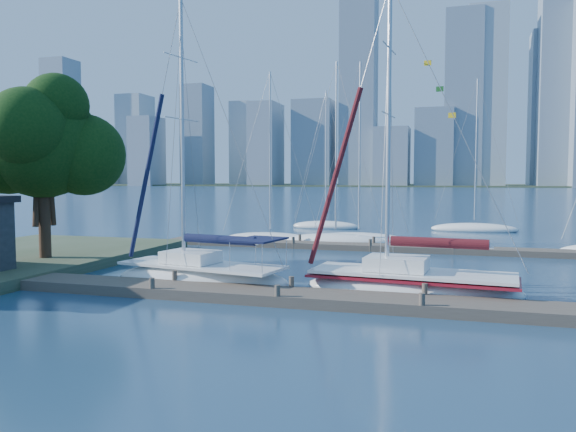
% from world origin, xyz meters
% --- Properties ---
extents(ground, '(700.00, 700.00, 0.00)m').
position_xyz_m(ground, '(0.00, 0.00, 0.00)').
color(ground, '#172E4B').
rests_on(ground, ground).
extents(near_dock, '(26.00, 2.00, 0.40)m').
position_xyz_m(near_dock, '(0.00, 0.00, 0.20)').
color(near_dock, '#4A3F36').
rests_on(near_dock, ground).
extents(far_dock, '(30.00, 1.80, 0.36)m').
position_xyz_m(far_dock, '(2.00, 16.00, 0.18)').
color(far_dock, '#4A3F36').
rests_on(far_dock, ground).
extents(far_shore, '(800.00, 100.00, 1.50)m').
position_xyz_m(far_shore, '(0.00, 320.00, 0.00)').
color(far_shore, '#38472D').
rests_on(far_shore, ground).
extents(tree, '(7.55, 6.88, 9.76)m').
position_xyz_m(tree, '(-14.16, 4.32, 6.50)').
color(tree, '#332216').
rests_on(tree, ground).
extents(sailboat_navy, '(8.18, 3.91, 12.71)m').
position_xyz_m(sailboat_navy, '(-4.36, 2.10, 1.03)').
color(sailboat_navy, white).
rests_on(sailboat_navy, ground).
extents(sailboat_maroon, '(8.52, 3.48, 12.57)m').
position_xyz_m(sailboat_maroon, '(4.42, 2.33, 0.97)').
color(sailboat_maroon, white).
rests_on(sailboat_maroon, ground).
extents(bg_boat_0, '(7.07, 3.78, 12.40)m').
position_xyz_m(bg_boat_0, '(-6.64, 18.43, 0.25)').
color(bg_boat_0, white).
rests_on(bg_boat_0, ground).
extents(bg_boat_1, '(7.69, 4.95, 12.76)m').
position_xyz_m(bg_boat_1, '(-1.75, 17.89, 0.27)').
color(bg_boat_1, white).
rests_on(bg_boat_1, ground).
extents(bg_boat_2, '(7.60, 4.32, 12.94)m').
position_xyz_m(bg_boat_2, '(-0.38, 19.32, 0.27)').
color(bg_boat_2, white).
rests_on(bg_boat_2, ground).
extents(bg_boat_6, '(6.35, 2.62, 12.77)m').
position_xyz_m(bg_boat_6, '(-5.23, 30.34, 0.25)').
color(bg_boat_6, white).
rests_on(bg_boat_6, ground).
extents(bg_boat_7, '(7.51, 4.78, 13.31)m').
position_xyz_m(bg_boat_7, '(7.72, 31.01, 0.26)').
color(bg_boat_7, white).
rests_on(bg_boat_7, ground).
extents(skyline, '(502.85, 51.31, 113.44)m').
position_xyz_m(skyline, '(20.07, 290.40, 36.06)').
color(skyline, gray).
rests_on(skyline, ground).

